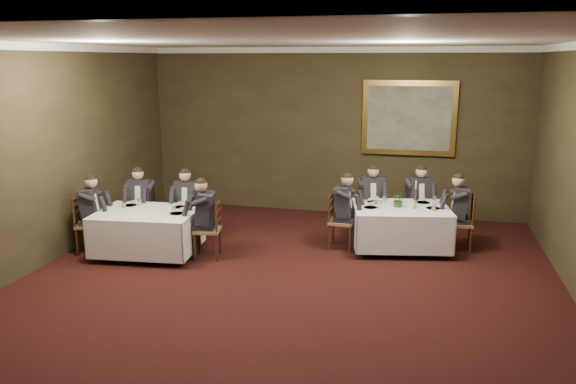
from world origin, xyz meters
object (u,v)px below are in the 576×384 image
at_px(diner_sec_backleft, 142,212).
at_px(chair_sec_endright, 208,241).
at_px(table_second, 148,229).
at_px(chair_main_endleft, 341,233).
at_px(centerpiece, 399,199).
at_px(diner_main_endright, 460,222).
at_px(diner_main_backright, 418,209).
at_px(chair_sec_endleft, 90,236).
at_px(chair_sec_backright, 189,225).
at_px(diner_sec_backright, 189,213).
at_px(candlestick, 415,198).
at_px(chair_main_endright, 460,234).
at_px(chair_sec_backleft, 143,223).
at_px(painting, 409,118).
at_px(table_main, 400,224).
at_px(chair_main_backleft, 370,220).
at_px(diner_main_endleft, 342,220).
at_px(diner_main_backleft, 371,208).
at_px(chair_main_backright, 417,220).
at_px(diner_sec_endright, 207,228).
at_px(diner_sec_endleft, 90,223).

height_order(diner_sec_backleft, chair_sec_endright, diner_sec_backleft).
bearing_deg(table_second, chair_main_endleft, 19.35).
bearing_deg(centerpiece, diner_main_endright, 10.23).
bearing_deg(diner_main_backright, diner_main_endright, 113.96).
bearing_deg(table_second, chair_sec_endleft, -174.32).
distance_m(chair_main_endleft, chair_sec_backright, 2.78).
bearing_deg(diner_sec_backright, candlestick, -174.27).
bearing_deg(chair_main_endright, chair_sec_backleft, 96.59).
relative_size(centerpiece, painting, 0.15).
height_order(table_main, diner_sec_backleft, diner_sec_backleft).
bearing_deg(chair_sec_endleft, diner_main_backright, 95.93).
xyz_separation_m(chair_main_backleft, diner_sec_backright, (-3.20, -1.15, 0.23)).
xyz_separation_m(chair_main_endleft, diner_main_endleft, (0.01, -0.00, 0.23)).
distance_m(diner_main_backright, chair_sec_endleft, 5.94).
distance_m(chair_main_endleft, chair_sec_endright, 2.31).
distance_m(table_main, chair_sec_endleft, 5.38).
bearing_deg(chair_main_endleft, chair_sec_backleft, -84.05).
xyz_separation_m(diner_main_backleft, chair_sec_endleft, (-4.61, -2.13, -0.23)).
bearing_deg(chair_main_endleft, diner_main_endright, 102.08).
xyz_separation_m(diner_main_endleft, diner_sec_backright, (-2.78, -0.22, 0.00)).
relative_size(diner_main_endright, painting, 0.72).
height_order(chair_main_backright, diner_sec_endright, diner_sec_endright).
xyz_separation_m(chair_main_backleft, centerpiece, (0.54, -0.74, 0.62)).
xyz_separation_m(diner_main_endleft, diner_sec_endright, (-2.11, -1.00, 0.00)).
bearing_deg(candlestick, diner_sec_endleft, -165.85).
xyz_separation_m(chair_main_endright, painting, (-1.02, 1.94, 1.80)).
relative_size(chair_main_endright, diner_sec_endright, 0.74).
bearing_deg(diner_main_backright, diner_sec_endleft, 0.69).
relative_size(chair_main_backright, chair_sec_backleft, 1.00).
bearing_deg(chair_main_backright, table_main, 51.29).
bearing_deg(diner_main_endright, diner_main_backright, 45.82).
height_order(table_main, chair_main_backright, chair_main_backright).
height_order(diner_main_backleft, diner_sec_backleft, same).
distance_m(diner_main_backleft, chair_sec_endright, 3.17).
height_order(table_main, diner_main_backleft, diner_main_backleft).
relative_size(diner_main_endright, centerpiece, 4.83).
distance_m(chair_main_endright, candlestick, 1.06).
distance_m(table_main, diner_main_backright, 0.94).
relative_size(diner_main_backleft, diner_sec_endleft, 1.00).
bearing_deg(diner_sec_endleft, diner_sec_backleft, 133.56).
height_order(chair_main_endright, diner_sec_endleft, diner_sec_endleft).
distance_m(diner_main_endright, diner_sec_backleft, 5.72).
bearing_deg(diner_sec_endright, chair_sec_endright, -90.00).
bearing_deg(diner_main_endright, chair_main_endleft, 100.54).
bearing_deg(chair_main_backright, diner_main_backleft, -10.51).
height_order(chair_main_backright, diner_main_endright, diner_main_endright).
xyz_separation_m(table_main, diner_sec_endright, (-3.11, -1.19, 0.06)).
relative_size(diner_main_backleft, chair_sec_backleft, 1.35).
height_order(diner_main_endright, diner_sec_backright, same).
distance_m(chair_main_backright, chair_main_endright, 1.03).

